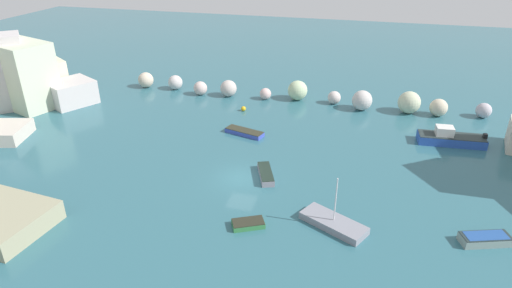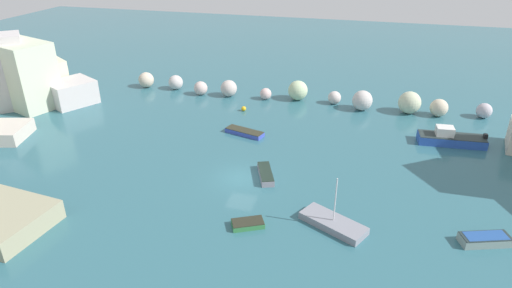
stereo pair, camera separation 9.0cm
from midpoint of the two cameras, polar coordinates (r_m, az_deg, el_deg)
cove_water at (r=39.27m, az=-1.93°, el=-4.53°), size 160.00×160.00×0.00m
cliff_headland_left at (r=61.17m, az=-30.45°, el=6.35°), size 20.08×19.88×9.03m
rock_breakwater at (r=56.47m, az=6.98°, el=6.45°), size 45.92×3.98×2.69m
channel_buoy at (r=53.76m, az=-1.58°, el=4.66°), size 0.60×0.60×0.60m
moored_boat_0 at (r=49.55m, az=24.18°, el=0.67°), size 6.79×2.60×1.86m
moored_boat_1 at (r=33.71m, az=10.15°, el=-10.16°), size 5.38×4.07×4.20m
moored_boat_2 at (r=33.27m, az=-1.00°, el=-10.40°), size 2.71×2.20×0.46m
moored_boat_3 at (r=39.36m, az=1.33°, el=-3.94°), size 2.38×3.84×0.60m
moored_boat_4 at (r=35.58m, az=27.87°, el=-10.98°), size 3.73×2.39×0.69m
moored_boat_5 at (r=47.48m, az=-1.46°, el=1.56°), size 4.54×2.47×0.52m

